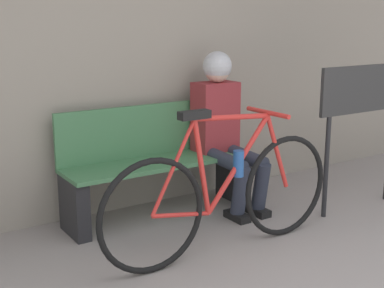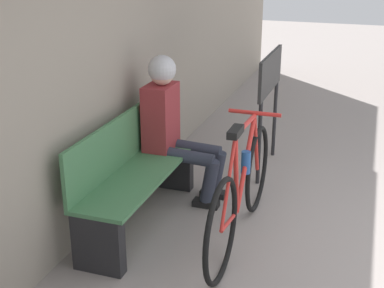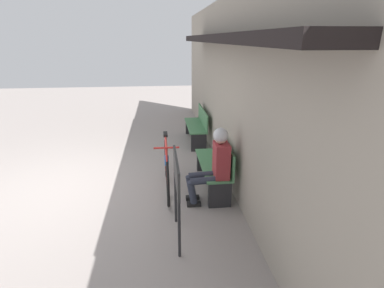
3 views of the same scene
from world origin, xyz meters
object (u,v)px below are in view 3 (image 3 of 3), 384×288
(park_bench_near, at_px, (215,166))
(signboard, at_px, (177,179))
(person_seated, at_px, (215,161))
(bicycle, at_px, (167,168))
(park_bench_far, at_px, (197,127))

(park_bench_near, distance_m, signboard, 1.66)
(person_seated, bearing_deg, signboard, -36.49)
(bicycle, height_order, signboard, signboard)
(bicycle, bearing_deg, park_bench_far, 161.23)
(park_bench_far, bearing_deg, park_bench_near, 0.01)
(park_bench_near, xyz_separation_m, signboard, (1.40, -0.76, 0.48))
(bicycle, relative_size, park_bench_far, 1.20)
(person_seated, relative_size, park_bench_far, 0.84)
(park_bench_near, distance_m, person_seated, 0.63)
(park_bench_near, height_order, signboard, signboard)
(park_bench_near, relative_size, bicycle, 0.84)
(signboard, bearing_deg, park_bench_near, 151.64)
(park_bench_far, distance_m, signboard, 3.99)
(park_bench_near, bearing_deg, bicycle, -88.94)
(person_seated, bearing_deg, park_bench_near, 167.84)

